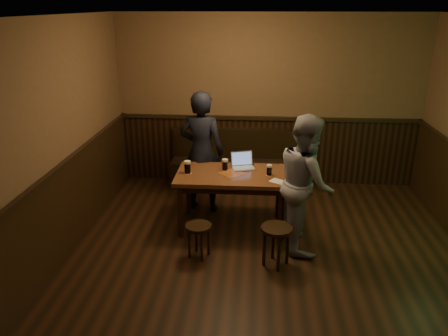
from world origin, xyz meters
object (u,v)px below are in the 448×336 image
bench (237,168)px  person_grey (306,183)px  pint_right (269,170)px  person_suit (202,152)px  pint_left (187,167)px  laptop (243,164)px  pub_table (232,181)px  pint_mid (225,165)px  stool_left (199,231)px  stool_right (276,235)px

bench → person_grey: (0.93, -1.89, 0.55)m
pint_right → person_suit: (-0.96, 0.57, 0.03)m
pint_left → laptop: (0.72, 0.28, -0.03)m
pub_table → pint_mid: bearing=131.5°
pint_mid → stool_left: bearing=-105.2°
bench → pub_table: bench is taller
pint_mid → pint_right: pint_mid is taller
person_suit → pint_mid: bearing=140.3°
pint_mid → laptop: bearing=26.8°
pint_mid → person_suit: 0.57m
laptop → person_suit: bearing=136.3°
stool_left → pint_mid: 1.09m
pint_mid → pint_left: bearing=-162.1°
pub_table → pint_right: (0.49, -0.03, 0.18)m
bench → person_suit: (-0.47, -0.94, 0.59)m
pub_table → laptop: size_ratio=4.11×
pub_table → pint_left: bearing=-175.8°
pub_table → stool_left: pub_table is taller
pub_table → pint_left: 0.62m
pint_right → bench: bearing=108.1°
stool_left → pint_right: 1.26m
bench → stool_left: 2.31m
pub_table → bench: bearing=89.8°
person_suit → person_grey: (1.40, -0.95, -0.04)m
bench → pub_table: bearing=-90.0°
pint_mid → person_suit: bearing=130.9°
pint_mid → laptop: (0.24, 0.12, -0.02)m
laptop → stool_left: bearing=-131.8°
stool_right → person_grey: (0.35, 0.50, 0.46)m
pint_left → pint_right: size_ratio=1.21×
pint_left → laptop: size_ratio=0.49×
bench → pint_mid: bearing=-94.2°
stool_left → laptop: size_ratio=1.19×
stool_left → laptop: 1.25m
stool_right → pint_left: size_ratio=2.80×
pub_table → laptop: (0.14, 0.23, 0.16)m
stool_left → pint_mid: bearing=74.8°
person_grey → pub_table: bearing=59.2°
stool_right → person_grey: bearing=54.8°
laptop → pint_right: bearing=-52.6°
stool_left → stool_right: bearing=-6.5°
stool_left → pint_left: 0.96m
stool_right → person_suit: person_suit is taller
person_suit → pint_left: bearing=88.0°
laptop → person_grey: size_ratio=0.21×
stool_left → pint_right: bearing=42.7°
pint_left → person_suit: person_suit is taller
bench → pub_table: size_ratio=1.48×
stool_right → pint_right: pint_right is taller
pint_mid → stool_right: bearing=-56.5°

